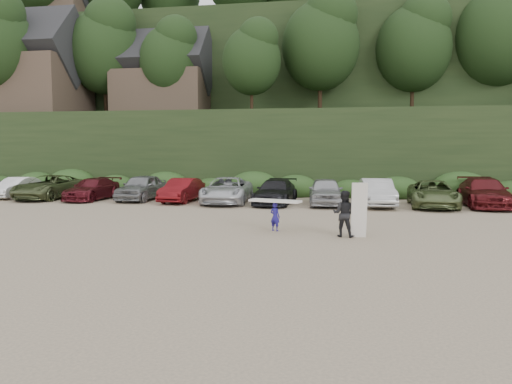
# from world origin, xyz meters

# --- Properties ---
(ground) EXTENTS (120.00, 120.00, 0.00)m
(ground) POSITION_xyz_m (0.00, 0.00, 0.00)
(ground) COLOR tan
(ground) RESTS_ON ground
(hillside_backdrop) EXTENTS (90.00, 41.50, 28.00)m
(hillside_backdrop) POSITION_xyz_m (-0.26, 35.93, 11.22)
(hillside_backdrop) COLOR black
(hillside_backdrop) RESTS_ON ground
(parked_cars) EXTENTS (34.33, 6.34, 1.64)m
(parked_cars) POSITION_xyz_m (-3.29, 9.94, 0.76)
(parked_cars) COLOR #A3A4A8
(parked_cars) RESTS_ON ground
(child_surfer) EXTENTS (2.16, 1.10, 1.25)m
(child_surfer) POSITION_xyz_m (1.38, 0.27, 0.85)
(child_surfer) COLOR navy
(child_surfer) RESTS_ON ground
(adult_surfer) EXTENTS (1.33, 0.81, 2.04)m
(adult_surfer) POSITION_xyz_m (4.12, -0.58, 0.88)
(adult_surfer) COLOR black
(adult_surfer) RESTS_ON ground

